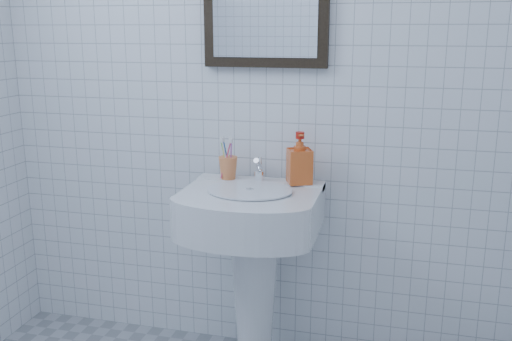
# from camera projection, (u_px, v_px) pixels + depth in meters

# --- Properties ---
(wall_back) EXTENTS (2.20, 0.02, 2.50)m
(wall_back) POSITION_uv_depth(u_px,v_px,m) (250.00, 64.00, 2.31)
(wall_back) COLOR white
(wall_back) RESTS_ON ground
(washbasin) EXTENTS (0.52, 0.38, 0.80)m
(washbasin) POSITION_uv_depth(u_px,v_px,m) (253.00, 249.00, 2.26)
(washbasin) COLOR white
(washbasin) RESTS_ON ground
(faucet) EXTENTS (0.04, 0.09, 0.10)m
(faucet) POSITION_uv_depth(u_px,v_px,m) (259.00, 171.00, 2.28)
(faucet) COLOR white
(faucet) RESTS_ON washbasin
(toothbrush_cup) EXTENTS (0.08, 0.08, 0.09)m
(toothbrush_cup) POSITION_uv_depth(u_px,v_px,m) (228.00, 168.00, 2.32)
(toothbrush_cup) COLOR #EF8146
(toothbrush_cup) RESTS_ON washbasin
(soap_dispenser) EXTENTS (0.12, 0.12, 0.20)m
(soap_dispenser) POSITION_uv_depth(u_px,v_px,m) (300.00, 158.00, 2.24)
(soap_dispenser) COLOR red
(soap_dispenser) RESTS_ON washbasin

